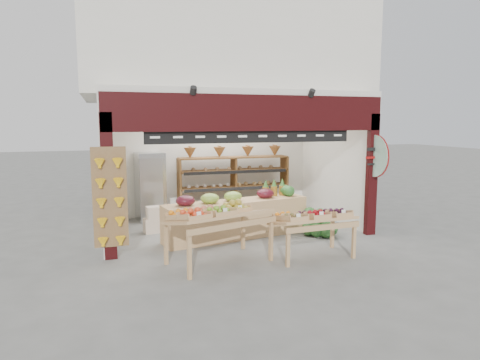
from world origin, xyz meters
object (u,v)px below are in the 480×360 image
cardboard_stack (163,222)px  display_table_right (312,218)px  back_shelving (234,174)px  display_table_left (212,215)px  refrigerator (150,187)px  mid_counter (236,217)px  watermelon_pile (318,225)px

cardboard_stack → display_table_right: size_ratio=0.64×
back_shelving → display_table_left: 3.93m
refrigerator → mid_counter: bearing=-62.5°
back_shelving → cardboard_stack: size_ratio=3.07×
back_shelving → watermelon_pile: size_ratio=3.79×
refrigerator → mid_counter: (1.57, -2.25, -0.42)m
back_shelving → display_table_left: back_shelving is taller
display_table_left → mid_counter: bearing=58.7°
refrigerator → display_table_right: size_ratio=1.14×
mid_counter → display_table_left: 1.81m
refrigerator → cardboard_stack: refrigerator is taller
mid_counter → display_table_left: bearing=-121.3°
back_shelving → display_table_left: size_ratio=1.50×
watermelon_pile → refrigerator: bearing=141.9°
mid_counter → display_table_right: mid_counter is taller
cardboard_stack → mid_counter: (1.43, -1.03, 0.22)m
back_shelving → display_table_right: size_ratio=1.97×
cardboard_stack → watermelon_pile: (3.20, -1.41, 0.01)m
display_table_right → watermelon_pile: (0.85, 1.32, -0.51)m
refrigerator → mid_counter: 2.77m
back_shelving → watermelon_pile: back_shelving is taller
refrigerator → mid_counter: size_ratio=0.52×
cardboard_stack → watermelon_pile: size_ratio=1.24×
refrigerator → display_table_right: 4.67m
display_table_right → refrigerator: bearing=122.3°
cardboard_stack → watermelon_pile: 3.50m
back_shelving → display_table_right: bearing=-85.2°
back_shelving → display_table_left: bearing=-112.7°
back_shelving → display_table_right: (0.32, -3.82, -0.36)m
back_shelving → watermelon_pile: bearing=-64.8°
display_table_right → watermelon_pile: display_table_right is taller
cardboard_stack → mid_counter: bearing=-35.8°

